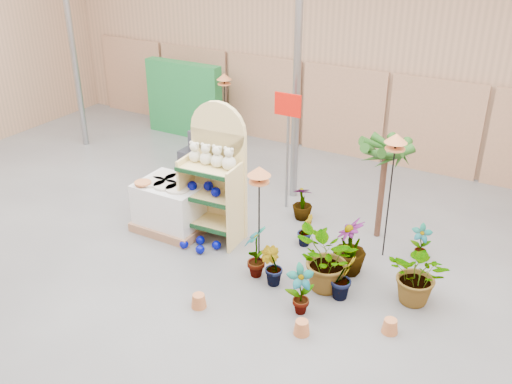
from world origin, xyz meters
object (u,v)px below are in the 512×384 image
at_px(display_shelf, 216,178).
at_px(pallet_stack, 173,205).
at_px(bird_table_front, 259,175).
at_px(potted_plant_2, 327,260).

height_order(display_shelf, pallet_stack, display_shelf).
xyz_separation_m(display_shelf, bird_table_front, (1.18, -0.66, 0.58)).
distance_m(display_shelf, pallet_stack, 1.04).
xyz_separation_m(pallet_stack, bird_table_front, (1.98, -0.47, 1.22)).
bearing_deg(pallet_stack, display_shelf, 13.71).
bearing_deg(bird_table_front, potted_plant_2, 4.38).
distance_m(bird_table_front, potted_plant_2, 1.57).
relative_size(pallet_stack, potted_plant_2, 1.19).
height_order(display_shelf, bird_table_front, display_shelf).
height_order(pallet_stack, potted_plant_2, potted_plant_2).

